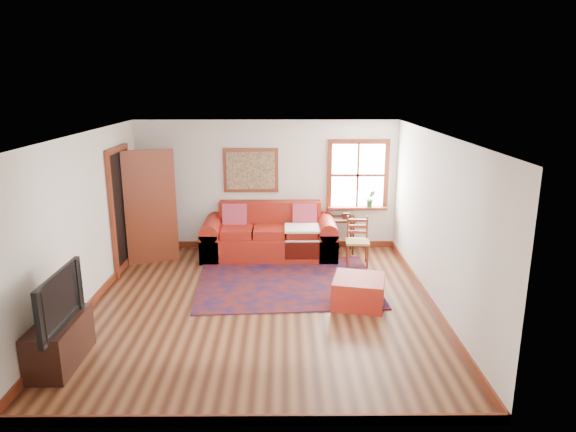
{
  "coord_description": "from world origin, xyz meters",
  "views": [
    {
      "loc": [
        0.34,
        -6.97,
        3.19
      ],
      "look_at": [
        0.4,
        0.6,
        1.2
      ],
      "focal_mm": 32.0,
      "sensor_mm": 36.0,
      "label": 1
    }
  ],
  "objects_px": {
    "red_leather_sofa": "(270,239)",
    "ladder_back_chair": "(357,239)",
    "media_cabinet": "(60,342)",
    "side_table": "(340,224)",
    "red_ottoman": "(359,291)"
  },
  "relations": [
    {
      "from": "red_leather_sofa",
      "to": "ladder_back_chair",
      "type": "relative_size",
      "value": 2.88
    },
    {
      "from": "ladder_back_chair",
      "to": "media_cabinet",
      "type": "relative_size",
      "value": 0.88
    },
    {
      "from": "media_cabinet",
      "to": "side_table",
      "type": "bearing_deg",
      "value": 47.67
    },
    {
      "from": "red_leather_sofa",
      "to": "red_ottoman",
      "type": "relative_size",
      "value": 3.45
    },
    {
      "from": "side_table",
      "to": "media_cabinet",
      "type": "xyz_separation_m",
      "value": [
        -3.67,
        -4.03,
        -0.28
      ]
    },
    {
      "from": "red_leather_sofa",
      "to": "side_table",
      "type": "height_order",
      "value": "red_leather_sofa"
    },
    {
      "from": "red_ottoman",
      "to": "ladder_back_chair",
      "type": "distance_m",
      "value": 1.77
    },
    {
      "from": "red_ottoman",
      "to": "side_table",
      "type": "distance_m",
      "value": 2.43
    },
    {
      "from": "side_table",
      "to": "ladder_back_chair",
      "type": "xyz_separation_m",
      "value": [
        0.24,
        -0.67,
        -0.09
      ]
    },
    {
      "from": "red_leather_sofa",
      "to": "red_ottoman",
      "type": "height_order",
      "value": "red_leather_sofa"
    },
    {
      "from": "ladder_back_chair",
      "to": "media_cabinet",
      "type": "xyz_separation_m",
      "value": [
        -3.91,
        -3.36,
        -0.19
      ]
    },
    {
      "from": "media_cabinet",
      "to": "red_leather_sofa",
      "type": "bearing_deg",
      "value": 58.88
    },
    {
      "from": "red_leather_sofa",
      "to": "side_table",
      "type": "distance_m",
      "value": 1.37
    },
    {
      "from": "red_leather_sofa",
      "to": "red_ottoman",
      "type": "xyz_separation_m",
      "value": [
        1.36,
        -2.24,
        -0.12
      ]
    },
    {
      "from": "side_table",
      "to": "ladder_back_chair",
      "type": "height_order",
      "value": "ladder_back_chair"
    }
  ]
}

